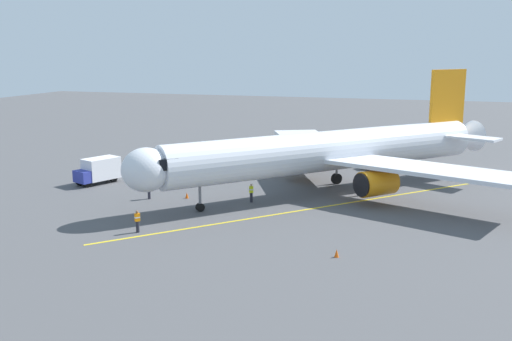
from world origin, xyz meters
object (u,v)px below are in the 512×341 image
Objects in this scene: ground_crew_marshaller at (137,221)px; ground_crew_loader at (149,190)px; safety_cone_nose_right at (187,195)px; airplane at (331,152)px; safety_cone_wing_port at (85,180)px; ground_crew_wing_walker at (251,193)px; safety_cone_nose_left at (337,253)px; tug_near_nose at (372,163)px; box_truck_portside at (98,170)px.

ground_crew_marshaller and ground_crew_loader have the same top height.
ground_crew_loader is 3.11× the size of safety_cone_nose_right.
airplane is 19.51× the size of ground_crew_marshaller.
safety_cone_wing_port is at bearing -12.83° from safety_cone_nose_right.
safety_cone_nose_left is at bearing 129.34° from ground_crew_wing_walker.
tug_near_nose is 24.17m from safety_cone_nose_right.
airplane is 17.56m from ground_crew_loader.
box_truck_portside is at bearing -28.09° from safety_cone_nose_left.
ground_crew_wing_walker is 3.11× the size of safety_cone_nose_left.
box_truck_portside reaches higher than ground_crew_marshaller.
safety_cone_nose_left is at bearing 92.16° from tug_near_nose.
airplane reaches higher than safety_cone_wing_port.
safety_cone_nose_left is at bearing 153.29° from safety_cone_wing_port.
safety_cone_nose_left is (-19.24, 10.33, -0.61)m from ground_crew_loader.
ground_crew_wing_walker is at bearing -116.21° from ground_crew_marshaller.
airplane is 14.32m from safety_cone_nose_right.
safety_cone_nose_left is at bearing 144.07° from safety_cone_nose_right.
ground_crew_marshaller is 15.36m from safety_cone_nose_left.
ground_crew_loader is 3.11× the size of safety_cone_wing_port.
tug_near_nose is 4.99× the size of safety_cone_wing_port.
box_truck_portside is 9.08× the size of safety_cone_wing_port.
ground_crew_wing_walker reaches higher than tug_near_nose.
tug_near_nose is at bearing -101.23° from airplane.
airplane is at bearing 78.77° from tug_near_nose.
ground_crew_wing_walker is (6.15, 5.87, -3.12)m from airplane.
ground_crew_loader is 9.03m from box_truck_portside.
tug_near_nose is at bearing -114.98° from ground_crew_wing_walker.
airplane is 19.51× the size of ground_crew_wing_walker.
safety_cone_nose_left is at bearing 151.91° from box_truck_portside.
safety_cone_nose_left is at bearing 151.76° from ground_crew_loader.
safety_cone_nose_right is at bearing 165.35° from box_truck_portside.
ground_crew_marshaller reaches higher than safety_cone_nose_left.
airplane is 9.06m from ground_crew_wing_walker.
box_truck_portside is (11.90, -13.62, 0.50)m from ground_crew_marshaller.
safety_cone_nose_right is at bearing 52.11° from tug_near_nose.
safety_cone_nose_right is 1.00× the size of safety_cone_wing_port.
box_truck_portside reaches higher than safety_cone_nose_left.
box_truck_portside is at bearing -179.80° from safety_cone_wing_port.
ground_crew_wing_walker reaches higher than safety_cone_nose_right.
box_truck_portside is at bearing -8.23° from ground_crew_wing_walker.
safety_cone_nose_right is (0.68, -10.69, -0.61)m from ground_crew_marshaller.
airplane is at bearing -124.39° from ground_crew_marshaller.
safety_cone_nose_right is at bearing -35.93° from safety_cone_nose_left.
safety_cone_nose_left is 1.00× the size of safety_cone_nose_right.
ground_crew_marshaller reaches higher than safety_cone_nose_right.
ground_crew_marshaller is at bearing 134.84° from safety_cone_wing_port.
safety_cone_nose_right is (16.00, -11.60, 0.00)m from safety_cone_nose_left.
ground_crew_loader is 3.53m from safety_cone_nose_right.
ground_crew_wing_walker is 0.62× the size of tug_near_nose.
ground_crew_marshaller is 0.62× the size of tug_near_nose.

